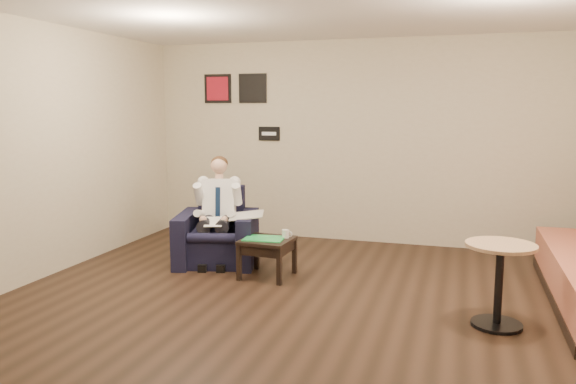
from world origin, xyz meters
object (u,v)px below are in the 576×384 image
(side_table, at_px, (267,258))
(coffee_mug, at_px, (286,234))
(cafe_table, at_px, (499,285))
(seated_man, at_px, (215,215))
(green_folder, at_px, (264,238))
(smartphone, at_px, (276,236))
(armchair, at_px, (217,226))

(side_table, distance_m, coffee_mug, 0.34)
(cafe_table, bearing_deg, seated_man, 161.97)
(green_folder, bearing_deg, cafe_table, -17.18)
(smartphone, bearing_deg, green_folder, -103.96)
(armchair, bearing_deg, cafe_table, -34.37)
(green_folder, bearing_deg, seated_man, 159.17)
(green_folder, bearing_deg, coffee_mug, 30.18)
(armchair, relative_size, side_table, 1.75)
(coffee_mug, bearing_deg, side_table, -149.82)
(smartphone, relative_size, cafe_table, 0.18)
(smartphone, height_order, cafe_table, cafe_table)
(side_table, bearing_deg, armchair, 154.60)
(side_table, xyz_separation_m, coffee_mug, (0.18, 0.10, 0.26))
(armchair, xyz_separation_m, smartphone, (0.83, -0.22, -0.01))
(cafe_table, bearing_deg, coffee_mug, 158.47)
(seated_man, distance_m, green_folder, 0.78)
(side_table, distance_m, cafe_table, 2.50)
(seated_man, relative_size, coffee_mug, 13.42)
(seated_man, height_order, cafe_table, seated_man)
(green_folder, distance_m, cafe_table, 2.52)
(side_table, relative_size, cafe_table, 0.72)
(armchair, relative_size, seated_man, 0.75)
(green_folder, xyz_separation_m, coffee_mug, (0.21, 0.12, 0.04))
(green_folder, bearing_deg, side_table, 30.18)
(armchair, height_order, smartphone, armchair)
(armchair, relative_size, cafe_table, 1.27)
(green_folder, xyz_separation_m, smartphone, (0.09, 0.17, -0.00))
(seated_man, xyz_separation_m, smartphone, (0.80, -0.10, -0.18))
(coffee_mug, relative_size, cafe_table, 0.13)
(armchair, xyz_separation_m, seated_man, (0.03, -0.11, 0.17))
(cafe_table, bearing_deg, smartphone, 158.52)
(side_table, height_order, cafe_table, cafe_table)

